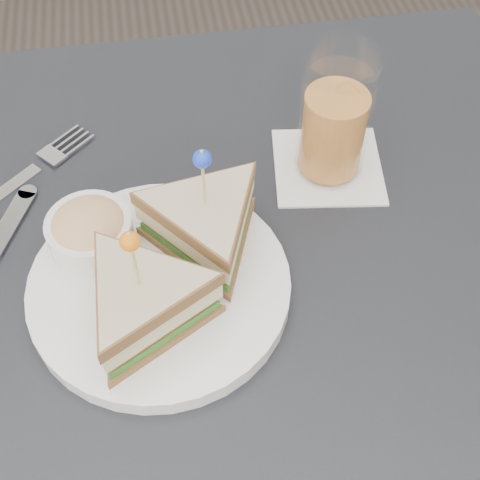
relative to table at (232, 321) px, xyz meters
name	(u,v)px	position (x,y,z in m)	size (l,w,h in m)	color
table	(232,321)	(0.00, 0.00, 0.00)	(0.80, 0.80, 0.75)	black
plate_meal	(163,265)	(-0.06, 0.00, 0.12)	(0.28, 0.26, 0.15)	white
cutlery_fork	(23,178)	(-0.20, 0.17, 0.08)	(0.17, 0.16, 0.01)	white
drink_set	(334,122)	(0.13, 0.13, 0.14)	(0.13, 0.13, 0.15)	white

